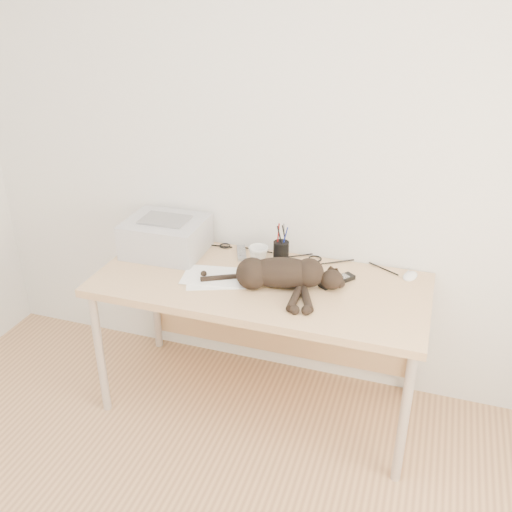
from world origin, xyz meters
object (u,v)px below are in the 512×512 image
(pen_cup, at_px, (281,251))
(mouse, at_px, (410,274))
(printer, at_px, (166,236))
(cat, at_px, (278,275))
(desk, at_px, (265,297))
(mug, at_px, (258,255))

(pen_cup, relative_size, mouse, 1.93)
(printer, bearing_deg, pen_cup, 7.67)
(printer, height_order, cat, printer)
(desk, xyz_separation_m, cat, (0.10, -0.11, 0.20))
(cat, distance_m, pen_cup, 0.27)
(cat, xyz_separation_m, pen_cup, (-0.06, 0.26, -0.01))
(pen_cup, bearing_deg, mug, -149.03)
(cat, relative_size, pen_cup, 3.36)
(pen_cup, bearing_deg, printer, -172.33)
(desk, height_order, printer, printer)
(printer, bearing_deg, mouse, 5.27)
(mug, bearing_deg, mouse, 7.22)
(desk, xyz_separation_m, pen_cup, (0.04, 0.15, 0.19))
(desk, distance_m, printer, 0.62)
(desk, relative_size, cat, 2.32)
(printer, distance_m, cat, 0.69)
(cat, bearing_deg, pen_cup, 89.55)
(mug, bearing_deg, desk, -54.48)
(desk, relative_size, printer, 3.92)
(desk, distance_m, mug, 0.21)
(desk, height_order, mouse, mouse)
(cat, distance_m, mouse, 0.66)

